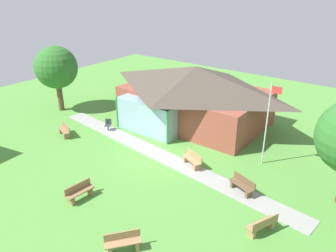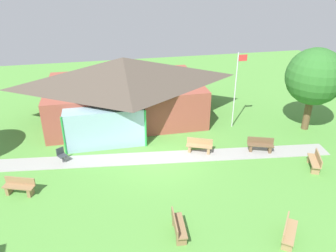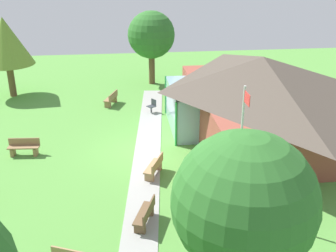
# 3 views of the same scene
# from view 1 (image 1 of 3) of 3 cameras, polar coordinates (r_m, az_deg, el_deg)

# --- Properties ---
(ground_plane) EXTENTS (44.00, 44.00, 0.00)m
(ground_plane) POSITION_cam_1_polar(r_m,az_deg,el_deg) (21.01, -1.60, -5.18)
(ground_plane) COLOR #54933D
(pavilion) EXTENTS (11.34, 8.37, 4.33)m
(pavilion) POSITION_cam_1_polar(r_m,az_deg,el_deg) (25.33, 4.36, 5.53)
(pavilion) COLOR brown
(pavilion) RESTS_ON ground_plane
(footpath) EXTENTS (19.60, 3.48, 0.03)m
(footpath) POSITION_cam_1_polar(r_m,az_deg,el_deg) (21.09, -1.38, -5.00)
(footpath) COLOR #999993
(footpath) RESTS_ON ground_plane
(flagpole) EXTENTS (0.64, 0.08, 5.03)m
(flagpole) POSITION_cam_1_polar(r_m,az_deg,el_deg) (19.82, 16.73, 0.87)
(flagpole) COLOR silver
(flagpole) RESTS_ON ground_plane
(bench_lawn_far_right) EXTENTS (0.99, 1.55, 0.84)m
(bench_lawn_far_right) POSITION_cam_1_polar(r_m,az_deg,el_deg) (15.65, 15.87, -16.05)
(bench_lawn_far_right) COLOR #9E7A51
(bench_lawn_far_right) RESTS_ON ground_plane
(bench_front_right) EXTENTS (1.26, 1.46, 0.84)m
(bench_front_right) POSITION_cam_1_polar(r_m,az_deg,el_deg) (14.45, -7.74, -19.19)
(bench_front_right) COLOR #9E7A51
(bench_front_right) RESTS_ON ground_plane
(bench_mid_left) EXTENTS (1.56, 0.92, 0.84)m
(bench_mid_left) POSITION_cam_1_polar(r_m,az_deg,el_deg) (24.58, -17.29, -0.74)
(bench_mid_left) COLOR olive
(bench_mid_left) RESTS_ON ground_plane
(bench_front_center) EXTENTS (0.55, 1.53, 0.84)m
(bench_front_center) POSITION_cam_1_polar(r_m,az_deg,el_deg) (17.62, -14.91, -10.88)
(bench_front_center) COLOR olive
(bench_front_center) RESTS_ON ground_plane
(bench_mid_right) EXTENTS (1.56, 0.92, 0.84)m
(bench_mid_right) POSITION_cam_1_polar(r_m,az_deg,el_deg) (17.95, 12.61, -9.90)
(bench_mid_right) COLOR brown
(bench_mid_right) RESTS_ON ground_plane
(bench_rear_near_path) EXTENTS (1.55, 1.00, 0.84)m
(bench_rear_near_path) POSITION_cam_1_polar(r_m,az_deg,el_deg) (19.81, 4.22, -5.84)
(bench_rear_near_path) COLOR #9E7A51
(bench_rear_near_path) RESTS_ON ground_plane
(patio_chair_west) EXTENTS (0.61, 0.61, 0.86)m
(patio_chair_west) POSITION_cam_1_polar(r_m,az_deg,el_deg) (24.70, -10.22, 0.16)
(patio_chair_west) COLOR #33383D
(patio_chair_west) RESTS_ON ground_plane
(tree_west_hedge) EXTENTS (3.43, 3.43, 5.38)m
(tree_west_hedge) POSITION_cam_1_polar(r_m,az_deg,el_deg) (28.68, -18.62, 9.45)
(tree_west_hedge) COLOR brown
(tree_west_hedge) RESTS_ON ground_plane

